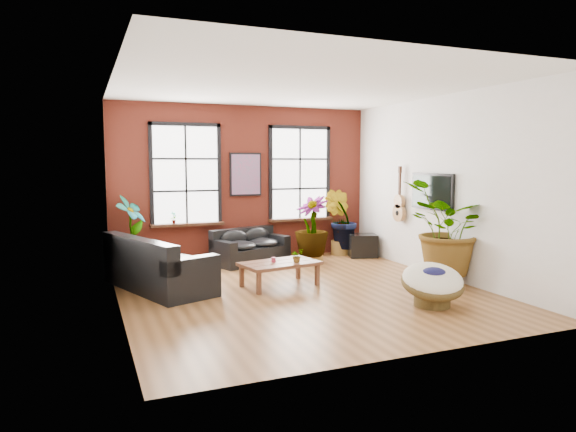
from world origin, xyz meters
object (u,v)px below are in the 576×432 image
sofa_left (156,265)px  papasan_chair (433,283)px  coffee_table (280,265)px  sofa_back (249,248)px

sofa_left → papasan_chair: (3.84, -2.68, -0.05)m
sofa_left → papasan_chair: sofa_left is taller
coffee_table → sofa_left: bearing=153.6°
sofa_back → papasan_chair: size_ratio=1.48×
sofa_back → sofa_left: size_ratio=0.71×
sofa_back → coffee_table: bearing=-113.2°
sofa_left → coffee_table: bearing=-126.2°
sofa_left → papasan_chair: size_ratio=2.07×
coffee_table → papasan_chair: papasan_chair is taller
sofa_left → coffee_table: size_ratio=1.73×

